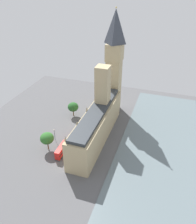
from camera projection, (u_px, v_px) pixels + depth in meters
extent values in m
plane|color=#565659|center=(93.00, 138.00, 125.49)|extent=(138.17, 138.17, 0.00)
cube|color=slate|center=(158.00, 151.00, 116.00)|extent=(39.05, 124.36, 0.25)
cube|color=tan|center=(97.00, 126.00, 120.80)|extent=(11.18, 56.05, 15.95)
cube|color=tan|center=(103.00, 100.00, 123.42)|extent=(6.84, 6.84, 37.29)
cube|color=#2D3338|center=(96.00, 112.00, 116.24)|extent=(8.50, 53.80, 1.60)
cone|color=tan|center=(102.00, 89.00, 137.99)|extent=(1.20, 1.20, 1.90)
cone|color=tan|center=(95.00, 98.00, 127.56)|extent=(1.20, 1.20, 2.73)
cone|color=tan|center=(87.00, 109.00, 117.28)|extent=(1.20, 1.20, 3.04)
cone|color=tan|center=(77.00, 123.00, 107.38)|extent=(1.20, 1.20, 1.87)
cone|color=tan|center=(65.00, 138.00, 97.02)|extent=(1.20, 1.20, 2.45)
cube|color=tan|center=(113.00, 86.00, 142.50)|extent=(8.25, 8.25, 33.10)
cube|color=tan|center=(115.00, 52.00, 131.35)|extent=(9.08, 9.08, 9.79)
cylinder|color=silver|center=(107.00, 51.00, 132.63)|extent=(0.25, 6.27, 6.27)
torus|color=black|center=(107.00, 51.00, 132.63)|extent=(0.24, 6.51, 6.51)
cylinder|color=silver|center=(117.00, 50.00, 135.14)|extent=(6.27, 0.25, 6.27)
torus|color=black|center=(117.00, 50.00, 135.14)|extent=(6.51, 0.24, 6.51)
pyramid|color=#383D47|center=(116.00, 26.00, 124.10)|extent=(9.08, 9.08, 18.10)
sphere|color=gold|center=(116.00, 7.00, 119.18)|extent=(0.80, 0.80, 0.80)
cube|color=#19472D|center=(86.00, 116.00, 143.25)|extent=(1.81, 4.49, 0.75)
cube|color=black|center=(86.00, 115.00, 142.70)|extent=(1.49, 2.53, 0.65)
cylinder|color=black|center=(86.00, 115.00, 144.80)|extent=(0.27, 0.69, 0.68)
cylinder|color=black|center=(88.00, 115.00, 144.41)|extent=(0.27, 0.69, 0.68)
cylinder|color=black|center=(84.00, 117.00, 142.48)|extent=(0.27, 0.69, 0.68)
cylinder|color=black|center=(87.00, 118.00, 142.09)|extent=(0.27, 0.69, 0.68)
cube|color=#B7B7BC|center=(79.00, 124.00, 135.81)|extent=(2.00, 4.13, 0.75)
cube|color=black|center=(79.00, 123.00, 135.28)|extent=(1.64, 2.33, 0.65)
cylinder|color=black|center=(79.00, 123.00, 137.30)|extent=(0.27, 0.69, 0.68)
cylinder|color=black|center=(82.00, 123.00, 136.79)|extent=(0.27, 0.69, 0.68)
cylinder|color=black|center=(77.00, 125.00, 135.22)|extent=(0.27, 0.69, 0.68)
cylinder|color=black|center=(80.00, 126.00, 134.71)|extent=(0.27, 0.69, 0.68)
cube|color=red|center=(74.00, 135.00, 122.98)|extent=(2.59, 10.52, 4.20)
cube|color=black|center=(74.00, 135.00, 122.94)|extent=(2.65, 10.12, 0.70)
cylinder|color=black|center=(74.00, 143.00, 120.78)|extent=(0.36, 1.10, 1.10)
cylinder|color=black|center=(70.00, 142.00, 121.39)|extent=(0.36, 1.10, 1.10)
cylinder|color=black|center=(79.00, 135.00, 126.75)|extent=(0.36, 1.10, 1.10)
cylinder|color=black|center=(75.00, 134.00, 127.36)|extent=(0.36, 1.10, 1.10)
cube|color=red|center=(62.00, 150.00, 112.90)|extent=(2.75, 10.56, 4.20)
cube|color=black|center=(62.00, 150.00, 112.86)|extent=(2.80, 10.16, 0.70)
cylinder|color=black|center=(63.00, 148.00, 117.28)|extent=(0.38, 1.11, 1.10)
cylinder|color=black|center=(67.00, 149.00, 116.70)|extent=(0.38, 1.11, 1.10)
cylinder|color=black|center=(57.00, 157.00, 111.29)|extent=(0.38, 1.11, 1.10)
cylinder|color=black|center=(61.00, 158.00, 110.70)|extent=(0.38, 1.11, 1.10)
cylinder|color=black|center=(76.00, 143.00, 120.34)|extent=(0.62, 0.62, 1.33)
sphere|color=#8C6647|center=(76.00, 142.00, 119.93)|extent=(0.26, 0.26, 0.26)
cube|color=navy|center=(76.00, 143.00, 120.17)|extent=(0.30, 0.27, 0.24)
cylinder|color=navy|center=(77.00, 142.00, 120.89)|extent=(0.52, 0.52, 1.42)
sphere|color=tan|center=(77.00, 141.00, 120.45)|extent=(0.27, 0.27, 0.27)
cube|color=black|center=(78.00, 142.00, 120.80)|extent=(0.14, 0.34, 0.25)
cylinder|color=gray|center=(71.00, 151.00, 115.18)|extent=(0.60, 0.60, 1.44)
sphere|color=#8C6647|center=(71.00, 149.00, 114.74)|extent=(0.28, 0.28, 0.28)
cube|color=#336B60|center=(71.00, 151.00, 114.99)|extent=(0.19, 0.35, 0.26)
cylinder|color=brown|center=(48.00, 146.00, 116.25)|extent=(0.56, 0.56, 4.34)
ellipsoid|color=#2D6628|center=(47.00, 138.00, 113.80)|extent=(6.80, 6.80, 5.78)
cylinder|color=brown|center=(73.00, 113.00, 143.89)|extent=(0.56, 0.56, 3.68)
ellipsoid|color=#235623|center=(73.00, 107.00, 141.66)|extent=(6.55, 6.55, 5.57)
cylinder|color=black|center=(55.00, 135.00, 122.42)|extent=(0.18, 0.18, 6.07)
sphere|color=#F2EAC6|center=(54.00, 130.00, 120.69)|extent=(0.56, 0.56, 0.56)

